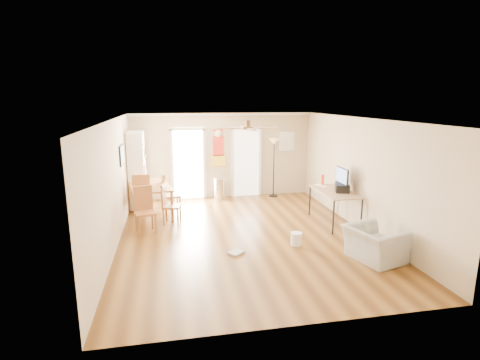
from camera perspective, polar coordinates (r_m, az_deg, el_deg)
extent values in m
plane|color=brown|center=(8.50, 0.77, -8.45)|extent=(7.00, 7.00, 0.00)
cube|color=red|center=(11.46, -3.34, 4.95)|extent=(0.46, 0.03, 1.10)
cube|color=white|center=(11.91, 7.14, 5.88)|extent=(0.50, 0.04, 0.60)
cube|color=black|center=(9.35, -17.64, 3.65)|extent=(0.04, 0.66, 0.48)
cylinder|color=silver|center=(11.36, -3.21, -1.37)|extent=(0.37, 0.37, 0.66)
cube|color=white|center=(9.81, 12.29, -0.85)|extent=(0.23, 0.42, 0.01)
cube|color=black|center=(9.30, 15.35, -1.19)|extent=(0.42, 0.45, 0.19)
cylinder|color=#FE5116|center=(9.96, 12.50, 0.06)|extent=(0.09, 0.09, 0.26)
cylinder|color=white|center=(8.02, 8.62, -8.88)|extent=(0.28, 0.28, 0.27)
cube|color=#A4A49F|center=(7.55, -0.61, -11.05)|extent=(0.37, 0.36, 0.04)
imported|color=#A3A39E|center=(7.60, 19.90, -9.20)|extent=(1.10, 1.19, 0.64)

